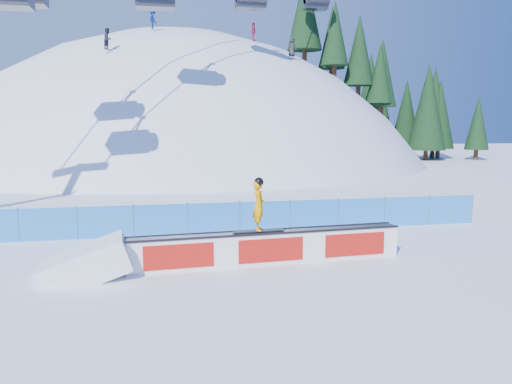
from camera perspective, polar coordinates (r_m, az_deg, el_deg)
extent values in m
plane|color=white|center=(14.99, -2.92, -8.48)|extent=(160.00, 160.00, 0.00)
sphere|color=white|center=(60.50, -8.57, -13.79)|extent=(64.00, 64.00, 64.00)
cylinder|color=#342115|center=(59.35, 4.98, 14.70)|extent=(0.50, 0.50, 1.40)
cone|color=black|center=(59.98, 5.03, 18.63)|extent=(3.12, 3.12, 7.08)
cylinder|color=#342115|center=(56.20, 7.19, 14.26)|extent=(0.50, 0.50, 1.40)
cone|color=black|center=(56.97, 7.28, 19.20)|extent=(3.81, 3.81, 8.67)
cylinder|color=#342115|center=(56.92, 9.67, 12.56)|extent=(0.50, 0.50, 1.40)
cone|color=black|center=(57.43, 9.77, 16.78)|extent=(3.20, 3.20, 7.28)
cylinder|color=#342115|center=(55.32, 13.21, 10.01)|extent=(0.50, 0.50, 1.40)
cone|color=black|center=(55.68, 13.36, 14.59)|extent=(3.39, 3.39, 7.71)
cylinder|color=#342115|center=(60.75, 11.48, 10.05)|extent=(0.50, 0.50, 1.40)
cone|color=black|center=(61.23, 11.63, 15.29)|extent=(4.39, 4.39, 9.99)
cylinder|color=#342115|center=(58.41, 12.62, 9.81)|extent=(0.50, 0.50, 1.40)
cone|color=black|center=(58.66, 12.73, 13.36)|extent=(2.67, 2.67, 6.06)
cylinder|color=#342115|center=(59.09, 17.00, 4.64)|extent=(0.50, 0.50, 1.40)
cone|color=black|center=(59.06, 17.20, 9.51)|extent=(3.89, 3.89, 8.84)
cylinder|color=#342115|center=(63.70, 16.02, 4.29)|extent=(0.50, 0.50, 1.40)
cone|color=black|center=(63.60, 16.15, 7.60)|extent=(2.71, 2.71, 6.15)
cylinder|color=#342115|center=(67.33, 16.11, 4.46)|extent=(0.50, 0.50, 1.40)
cone|color=black|center=(67.26, 16.29, 9.14)|extent=(4.31, 4.31, 9.80)
cylinder|color=#342115|center=(60.73, 18.68, 4.02)|extent=(0.50, 0.50, 1.40)
cone|color=black|center=(60.63, 18.85, 7.76)|extent=(2.96, 2.96, 6.73)
cylinder|color=#342115|center=(61.63, 20.42, 3.99)|extent=(0.50, 0.50, 1.40)
cone|color=black|center=(61.53, 20.61, 7.83)|extent=(3.11, 3.11, 7.06)
cylinder|color=#342115|center=(69.70, 19.83, 4.41)|extent=(0.50, 0.50, 1.40)
cone|color=black|center=(69.61, 19.99, 7.95)|extent=(3.27, 3.27, 7.43)
cylinder|color=#342115|center=(61.68, 23.83, 3.82)|extent=(0.50, 0.50, 1.40)
cone|color=black|center=(61.58, 24.03, 7.45)|extent=(2.91, 2.91, 6.62)
cube|color=blue|center=(19.19, -4.82, -3.02)|extent=(22.00, 0.03, 1.20)
cylinder|color=#415075|center=(19.72, -25.52, -3.33)|extent=(0.05, 0.05, 1.30)
cylinder|color=#415075|center=(19.31, -19.76, -3.24)|extent=(0.05, 0.05, 1.30)
cylinder|color=#415075|center=(19.10, -13.82, -3.12)|extent=(0.05, 0.05, 1.30)
cylinder|color=#415075|center=(19.10, -7.81, -2.97)|extent=(0.05, 0.05, 1.30)
cylinder|color=#415075|center=(19.31, -1.87, -2.78)|extent=(0.05, 0.05, 1.30)
cylinder|color=#415075|center=(19.72, 3.88, -2.57)|extent=(0.05, 0.05, 1.30)
cylinder|color=#415075|center=(20.32, 9.34, -2.35)|extent=(0.05, 0.05, 1.30)
cylinder|color=#415075|center=(21.09, 14.45, -2.12)|extent=(0.05, 0.05, 1.30)
cylinder|color=#415075|center=(22.02, 19.16, -1.90)|extent=(0.05, 0.05, 1.30)
cylinder|color=#415075|center=(23.08, 23.46, -1.68)|extent=(0.05, 0.05, 1.30)
cube|color=white|center=(15.16, 1.45, -6.42)|extent=(8.41, 1.11, 0.94)
cube|color=gray|center=(15.05, 1.45, -4.60)|extent=(8.32, 1.13, 0.04)
cube|color=black|center=(14.79, 1.76, -4.79)|extent=(8.37, 0.61, 0.06)
cube|color=black|center=(15.31, 1.16, -4.35)|extent=(8.37, 0.61, 0.06)
cube|color=red|center=(14.91, 1.74, -6.67)|extent=(7.95, 0.57, 0.71)
cube|color=red|center=(15.42, 1.16, -6.18)|extent=(7.95, 0.57, 0.71)
cube|color=black|center=(14.96, 0.32, -4.46)|extent=(1.57, 0.39, 0.03)
imported|color=#F59B00|center=(14.81, 0.33, -1.55)|extent=(0.44, 0.60, 1.51)
sphere|color=black|center=(14.71, 0.33, 1.15)|extent=(0.28, 0.28, 0.28)
imported|color=black|center=(42.41, -16.56, 16.43)|extent=(0.92, 1.00, 1.65)
imported|color=#B81A44|center=(48.33, -0.29, 17.86)|extent=(0.48, 1.00, 1.65)
imported|color=navy|center=(47.95, -11.70, 18.73)|extent=(1.01, 1.23, 1.65)
imported|color=#272727|center=(47.22, 4.14, 16.19)|extent=(0.93, 0.76, 1.65)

